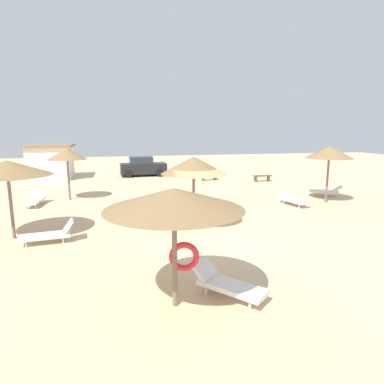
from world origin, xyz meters
The scene contains 16 objects.
ground_plane centered at (0.00, 0.00, 0.00)m, with size 80.00×80.00×0.00m, color #DBBA8C.
parasol_0 centered at (8.11, 4.44, 2.81)m, with size 2.52×2.52×3.15m.
parasol_1 centered at (-2.15, -4.54, 2.51)m, with size 3.12×3.12×2.78m.
parasol_2 centered at (-7.23, 1.57, 2.66)m, with size 3.12×3.12×2.94m.
parasol_3 centered at (-0.34, 1.23, 2.63)m, with size 2.65×2.65×2.98m.
parasol_4 centered at (-6.09, 8.47, 2.65)m, with size 2.25×2.25×2.98m.
lounger_0 centered at (5.89, 4.20, 0.31)m, with size 1.03×2.00×0.65m.
lounger_1 centered at (-0.84, -4.39, 0.32)m, with size 1.71×1.85×0.73m.
lounger_2 centered at (-5.83, 0.71, 0.33)m, with size 1.91×0.87×0.81m.
lounger_3 centered at (0.69, 2.36, 0.32)m, with size 0.70×1.90×0.74m.
lounger_4 centered at (-7.71, 7.29, 0.33)m, with size 0.81×1.89×0.81m.
lounger_5 centered at (9.16, 5.96, 0.31)m, with size 1.96×1.51×0.69m.
bench_0 centered at (7.86, 12.25, 0.35)m, with size 1.50×0.40×0.49m.
bench_1 centered at (3.94, 13.80, 0.35)m, with size 1.55×0.69×0.49m.
parked_car centered at (-1.09, 17.63, 0.82)m, with size 4.06×2.10×1.72m.
beach_cabana centered at (-8.68, 17.86, 1.44)m, with size 3.63×3.93×2.83m.
Camera 1 is at (-3.35, -11.43, 4.02)m, focal length 30.56 mm.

